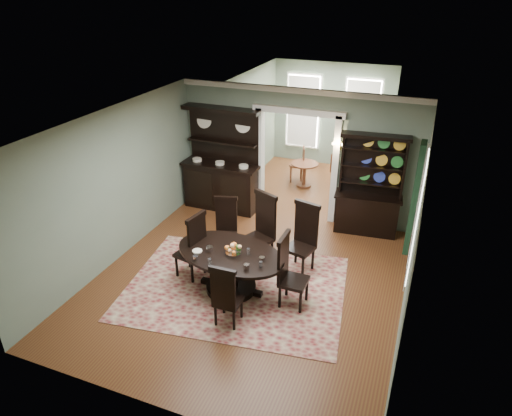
{
  "coord_description": "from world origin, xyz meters",
  "views": [
    {
      "loc": [
        2.67,
        -6.44,
        5.07
      ],
      "look_at": [
        -0.07,
        0.6,
        1.25
      ],
      "focal_mm": 32.0,
      "sensor_mm": 36.0,
      "label": 1
    }
  ],
  "objects_px": {
    "dining_table": "(231,264)",
    "parlor_table": "(304,171)",
    "sideboard": "(222,174)",
    "welsh_dresser": "(368,198)"
  },
  "relations": [
    {
      "from": "dining_table",
      "to": "sideboard",
      "type": "distance_m",
      "value": 3.44
    },
    {
      "from": "dining_table",
      "to": "welsh_dresser",
      "type": "relative_size",
      "value": 1.0
    },
    {
      "from": "dining_table",
      "to": "welsh_dresser",
      "type": "bearing_deg",
      "value": 68.16
    },
    {
      "from": "dining_table",
      "to": "welsh_dresser",
      "type": "xyz_separation_m",
      "value": [
        1.9,
        3.08,
        0.24
      ]
    },
    {
      "from": "dining_table",
      "to": "welsh_dresser",
      "type": "distance_m",
      "value": 3.63
    },
    {
      "from": "welsh_dresser",
      "to": "parlor_table",
      "type": "bearing_deg",
      "value": 130.86
    },
    {
      "from": "sideboard",
      "to": "welsh_dresser",
      "type": "xyz_separation_m",
      "value": [
        3.48,
        0.05,
        -0.05
      ]
    },
    {
      "from": "sideboard",
      "to": "welsh_dresser",
      "type": "bearing_deg",
      "value": 1.28
    },
    {
      "from": "dining_table",
      "to": "sideboard",
      "type": "xyz_separation_m",
      "value": [
        -1.58,
        3.04,
        0.3
      ]
    },
    {
      "from": "dining_table",
      "to": "parlor_table",
      "type": "bearing_deg",
      "value": 100.38
    }
  ]
}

